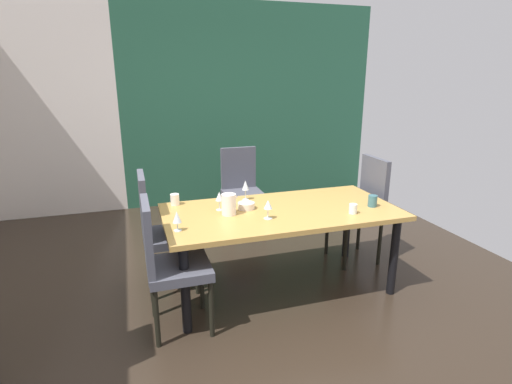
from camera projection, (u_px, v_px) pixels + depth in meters
name	position (u px, v px, depth m)	size (l,w,h in m)	color
ground_plane	(257.00, 305.00, 3.31)	(5.39, 5.92, 0.02)	#2D231A
back_panel_interior	(47.00, 110.00, 5.03)	(1.70, 0.10, 2.79)	silver
garden_window_panel	(251.00, 105.00, 5.81)	(3.69, 0.10, 2.79)	#24543E
dining_table	(281.00, 218.00, 3.38)	(1.96, 0.97, 0.73)	#BE9047
chair_left_near	(167.00, 259.00, 2.83)	(0.45, 0.44, 1.00)	#484A55
chair_left_far	(159.00, 227.00, 3.39)	(0.45, 0.44, 1.05)	#484A55
chair_head_far	(241.00, 186.00, 4.68)	(0.44, 0.45, 1.00)	#484A55
chair_right_far	(363.00, 205.00, 3.97)	(0.44, 0.44, 1.05)	#484A55
wine_glass_rear	(219.00, 197.00, 3.31)	(0.06, 0.06, 0.16)	silver
wine_glass_corner	(177.00, 218.00, 2.88)	(0.07, 0.07, 0.15)	silver
wine_glass_north	(245.00, 186.00, 3.59)	(0.06, 0.06, 0.18)	silver
wine_glass_right	(268.00, 205.00, 3.12)	(0.07, 0.07, 0.15)	silver
serving_bowl_west	(247.00, 206.00, 3.37)	(0.14, 0.14, 0.05)	beige
cup_left	(175.00, 199.00, 3.46)	(0.08, 0.08, 0.10)	white
cup_south	(353.00, 209.00, 3.25)	(0.07, 0.07, 0.08)	white
cup_near_window	(373.00, 201.00, 3.42)	(0.08, 0.08, 0.10)	#37646D
pitcher_center	(229.00, 204.00, 3.22)	(0.13, 0.12, 0.17)	white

